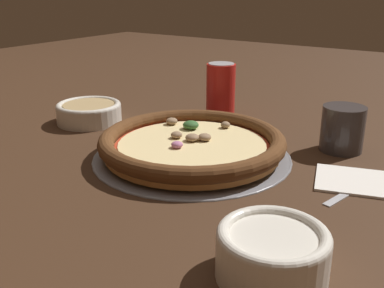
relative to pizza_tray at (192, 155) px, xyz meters
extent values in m
plane|color=#3D2616|center=(0.00, 0.00, 0.00)|extent=(3.00, 3.00, 0.00)
cylinder|color=gray|center=(0.00, 0.00, 0.00)|extent=(0.35, 0.35, 0.00)
torus|color=gray|center=(0.00, 0.00, 0.00)|extent=(0.35, 0.35, 0.01)
cylinder|color=#BC7F42|center=(0.00, 0.00, 0.01)|extent=(0.31, 0.31, 0.01)
torus|color=#563319|center=(0.00, 0.00, 0.03)|extent=(0.33, 0.33, 0.03)
cylinder|color=#B7381E|center=(0.00, 0.00, 0.02)|extent=(0.28, 0.28, 0.00)
cylinder|color=beige|center=(0.00, 0.00, 0.02)|extent=(0.26, 0.26, 0.00)
ellipsoid|color=#8E7051|center=(0.01, -0.01, 0.03)|extent=(0.03, 0.03, 0.01)
ellipsoid|color=#33602D|center=(0.05, -0.07, 0.03)|extent=(0.03, 0.03, 0.02)
ellipsoid|color=#8E7051|center=(-0.01, -0.02, 0.03)|extent=(0.03, 0.03, 0.01)
ellipsoid|color=#8E7051|center=(-0.01, -0.11, 0.03)|extent=(0.03, 0.03, 0.01)
ellipsoid|color=#8E7051|center=(0.04, -0.01, 0.03)|extent=(0.02, 0.02, 0.01)
ellipsoid|color=#B26B93|center=(0.01, 0.03, 0.03)|extent=(0.03, 0.03, 0.01)
ellipsoid|color=#8E7051|center=(0.10, -0.07, 0.03)|extent=(0.02, 0.02, 0.01)
cylinder|color=silver|center=(0.31, -0.05, 0.02)|extent=(0.14, 0.14, 0.04)
torus|color=silver|center=(0.31, -0.05, 0.03)|extent=(0.14, 0.14, 0.01)
cylinder|color=tan|center=(0.31, -0.05, 0.04)|extent=(0.11, 0.11, 0.00)
cylinder|color=silver|center=(-0.26, 0.24, 0.02)|extent=(0.12, 0.12, 0.05)
torus|color=silver|center=(-0.26, 0.24, 0.05)|extent=(0.12, 0.12, 0.01)
cylinder|color=#383333|center=(-0.21, -0.18, 0.04)|extent=(0.08, 0.08, 0.08)
cube|color=white|center=(-0.27, -0.05, 0.00)|extent=(0.14, 0.13, 0.01)
cube|color=#B7B7BC|center=(-0.28, -0.01, 0.00)|extent=(0.04, 0.12, 0.00)
cube|color=#B7B7BC|center=(-0.29, -0.09, 0.00)|extent=(0.03, 0.05, 0.00)
cylinder|color=red|center=(0.09, -0.25, 0.06)|extent=(0.07, 0.07, 0.12)
cylinder|color=#BCBCC1|center=(0.09, -0.25, 0.12)|extent=(0.06, 0.06, 0.00)
camera|label=1|loc=(-0.42, 0.62, 0.29)|focal=42.00mm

